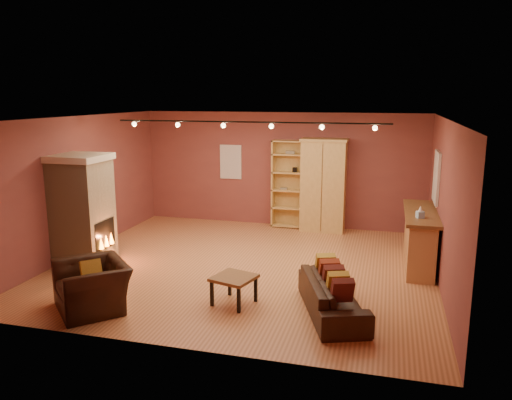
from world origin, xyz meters
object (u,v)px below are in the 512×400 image
(loveseat, at_px, (333,289))
(armchair, at_px, (92,278))
(fireplace, at_px, (83,210))
(bookcase, at_px, (290,183))
(armoire, at_px, (323,185))
(bar_counter, at_px, (419,238))
(coffee_table, at_px, (234,280))

(loveseat, bearing_deg, armchair, 82.94)
(fireplace, relative_size, armchair, 1.62)
(loveseat, xyz_separation_m, armchair, (-3.54, -0.79, 0.11))
(bookcase, relative_size, armchair, 1.64)
(armoire, bearing_deg, loveseat, -80.65)
(armchair, bearing_deg, loveseat, 56.91)
(armoire, xyz_separation_m, armchair, (-2.78, -5.43, -0.62))
(fireplace, distance_m, armchair, 2.37)
(bookcase, height_order, armchair, bookcase)
(fireplace, distance_m, bar_counter, 6.45)
(armoire, distance_m, armchair, 6.13)
(bar_counter, height_order, loveseat, bar_counter)
(bookcase, distance_m, armchair, 5.96)
(fireplace, distance_m, armoire, 5.46)
(coffee_table, bearing_deg, armoire, 80.82)
(fireplace, bearing_deg, loveseat, -12.39)
(fireplace, height_order, bookcase, bookcase)
(armoire, bearing_deg, coffee_table, -99.18)
(fireplace, relative_size, coffee_table, 2.89)
(armchair, bearing_deg, bar_counter, 79.16)
(fireplace, height_order, bar_counter, fireplace)
(fireplace, distance_m, loveseat, 5.06)
(fireplace, xyz_separation_m, armchair, (1.35, -1.86, -0.57))
(bookcase, xyz_separation_m, loveseat, (1.60, -4.81, -0.71))
(loveseat, distance_m, coffee_table, 1.52)
(bookcase, height_order, bar_counter, bookcase)
(armchair, bearing_deg, armoire, 107.31)
(fireplace, xyz_separation_m, coffee_table, (3.37, -1.12, -0.68))
(bookcase, xyz_separation_m, bar_counter, (2.94, -2.20, -0.55))
(armoire, bearing_deg, fireplace, -139.17)
(fireplace, distance_m, bookcase, 4.98)
(armchair, bearing_deg, fireplace, 170.39)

